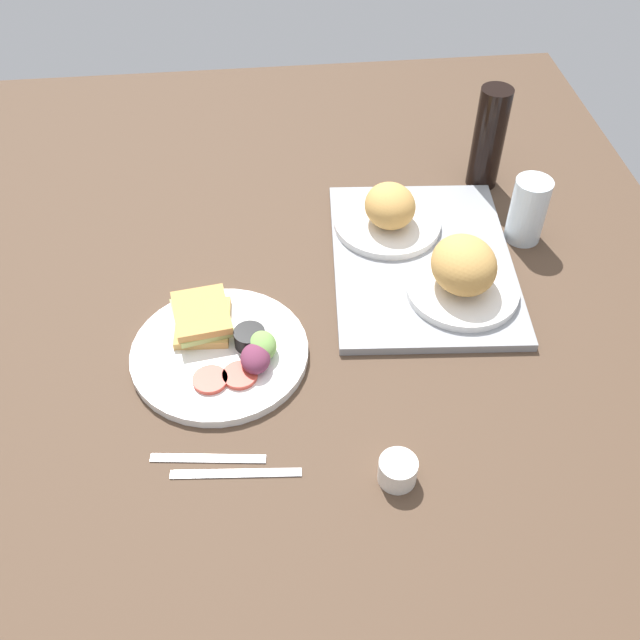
% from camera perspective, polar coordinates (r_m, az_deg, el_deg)
% --- Properties ---
extents(ground_plane, '(1.90, 1.50, 0.03)m').
position_cam_1_polar(ground_plane, '(1.27, -1.44, -1.18)').
color(ground_plane, '#4C3828').
extents(serving_tray, '(0.47, 0.36, 0.02)m').
position_cam_1_polar(serving_tray, '(1.39, 7.91, 4.57)').
color(serving_tray, gray).
rests_on(serving_tray, ground_plane).
extents(bread_plate_near, '(0.21, 0.21, 0.09)m').
position_cam_1_polar(bread_plate_near, '(1.43, 5.35, 8.25)').
color(bread_plate_near, white).
rests_on(bread_plate_near, serving_tray).
extents(bread_plate_far, '(0.20, 0.20, 0.10)m').
position_cam_1_polar(bread_plate_far, '(1.30, 11.04, 3.65)').
color(bread_plate_far, white).
rests_on(bread_plate_far, serving_tray).
extents(plate_with_salad, '(0.29, 0.29, 0.05)m').
position_cam_1_polar(plate_with_salad, '(1.22, -7.62, -2.04)').
color(plate_with_salad, white).
rests_on(plate_with_salad, ground_plane).
extents(drinking_glass, '(0.07, 0.07, 0.13)m').
position_cam_1_polar(drinking_glass, '(1.46, 15.81, 8.19)').
color(drinking_glass, silver).
rests_on(drinking_glass, ground_plane).
extents(soda_bottle, '(0.06, 0.06, 0.22)m').
position_cam_1_polar(soda_bottle, '(1.57, 12.94, 13.56)').
color(soda_bottle, black).
rests_on(soda_bottle, ground_plane).
extents(espresso_cup, '(0.06, 0.06, 0.04)m').
position_cam_1_polar(espresso_cup, '(1.07, 6.04, -11.53)').
color(espresso_cup, silver).
rests_on(espresso_cup, ground_plane).
extents(fork, '(0.03, 0.17, 0.01)m').
position_cam_1_polar(fork, '(1.11, -8.67, -10.52)').
color(fork, '#B7B7BC').
rests_on(fork, ground_plane).
extents(knife, '(0.03, 0.19, 0.01)m').
position_cam_1_polar(knife, '(1.09, -6.53, -11.70)').
color(knife, '#B7B7BC').
rests_on(knife, ground_plane).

